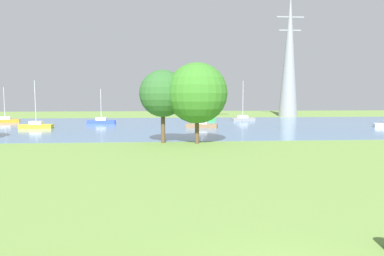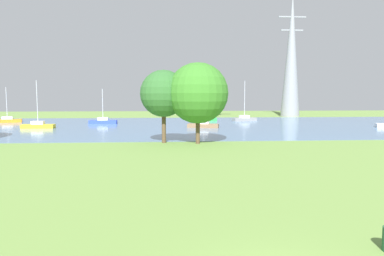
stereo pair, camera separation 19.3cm
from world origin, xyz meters
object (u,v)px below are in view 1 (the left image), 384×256
at_px(tree_east_near, 163,94).
at_px(electricity_pylon, 289,55).
at_px(sailboat_orange, 5,120).
at_px(sailboat_green, 202,119).
at_px(tree_west_near, 197,93).
at_px(sailboat_yellow, 36,125).
at_px(sailboat_gray, 243,119).
at_px(sailboat_brown, 202,125).
at_px(sailboat_blue, 101,121).

relative_size(tree_east_near, electricity_pylon, 0.27).
xyz_separation_m(sailboat_orange, electricity_pylon, (58.15, 14.76, 13.90)).
relative_size(sailboat_green, tree_west_near, 0.72).
height_order(sailboat_yellow, sailboat_gray, sailboat_gray).
xyz_separation_m(sailboat_orange, sailboat_gray, (44.25, 0.97, 0.02)).
distance_m(sailboat_yellow, sailboat_brown, 25.20).
xyz_separation_m(sailboat_green, tree_west_near, (-3.92, -31.68, 4.83)).
distance_m(sailboat_yellow, sailboat_blue, 11.56).
relative_size(sailboat_green, electricity_pylon, 0.21).
xyz_separation_m(sailboat_orange, tree_east_near, (28.95, -29.19, 4.78)).
relative_size(tree_east_near, tree_west_near, 0.92).
bearing_deg(sailboat_green, tree_east_near, -103.64).
xyz_separation_m(sailboat_yellow, sailboat_gray, (34.60, 12.69, 0.01)).
relative_size(sailboat_green, sailboat_gray, 0.79).
xyz_separation_m(sailboat_yellow, sailboat_brown, (25.19, -0.70, 0.01)).
bearing_deg(sailboat_gray, sailboat_orange, -178.75).
bearing_deg(tree_east_near, sailboat_green, 76.36).
distance_m(sailboat_blue, electricity_pylon, 46.36).
xyz_separation_m(sailboat_brown, tree_west_near, (-2.33, -17.63, 4.81)).
relative_size(sailboat_orange, sailboat_brown, 0.83).
bearing_deg(sailboat_brown, sailboat_orange, 160.38).
xyz_separation_m(sailboat_green, electricity_pylon, (21.72, 13.14, 13.91)).
height_order(sailboat_green, electricity_pylon, electricity_pylon).
xyz_separation_m(tree_west_near, electricity_pylon, (25.64, 44.82, 9.08)).
bearing_deg(sailboat_blue, sailboat_brown, -27.38).
xyz_separation_m(sailboat_blue, tree_west_near, (14.55, -26.38, 4.83)).
distance_m(tree_east_near, tree_west_near, 3.66).
height_order(sailboat_blue, electricity_pylon, electricity_pylon).
bearing_deg(tree_east_near, sailboat_orange, 134.77).
height_order(sailboat_orange, tree_east_near, tree_east_near).
distance_m(sailboat_orange, electricity_pylon, 61.59).
relative_size(sailboat_blue, tree_east_near, 0.79).
bearing_deg(sailboat_brown, tree_east_near, -109.35).
relative_size(sailboat_yellow, tree_west_near, 0.86).
distance_m(sailboat_yellow, tree_west_near, 29.69).
distance_m(sailboat_yellow, electricity_pylon, 56.98).
distance_m(sailboat_yellow, tree_east_near, 26.46).
distance_m(sailboat_green, sailboat_brown, 14.13).
bearing_deg(sailboat_green, tree_west_near, -97.06).
bearing_deg(electricity_pylon, tree_east_near, -123.60).
distance_m(sailboat_gray, electricity_pylon, 24.01).
height_order(sailboat_yellow, tree_west_near, tree_west_near).
distance_m(sailboat_gray, tree_west_near, 33.52).
bearing_deg(sailboat_green, electricity_pylon, 31.17).
height_order(sailboat_orange, sailboat_blue, sailboat_orange).
distance_m(sailboat_yellow, sailboat_gray, 36.85).
distance_m(sailboat_orange, sailboat_blue, 18.33).
bearing_deg(electricity_pylon, sailboat_brown, -130.61).
distance_m(sailboat_green, tree_west_near, 32.28).
relative_size(sailboat_yellow, sailboat_blue, 1.19).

